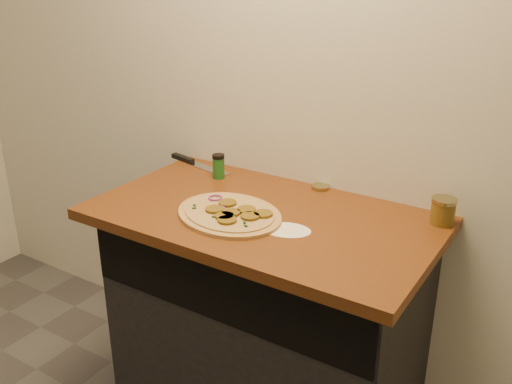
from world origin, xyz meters
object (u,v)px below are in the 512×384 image
Objects in this scene: pizza at (230,213)px; spice_shaker at (219,166)px; chefs_knife at (194,163)px; salsa_jar at (443,211)px.

spice_shaker is at bearing 131.79° from pizza.
chefs_knife is 1.06m from salsa_jar.
pizza is 0.38m from spice_shaker.
spice_shaker is (-0.25, 0.28, 0.04)m from pizza.
pizza is 5.43× the size of salsa_jar.
salsa_jar is (0.63, 0.33, 0.04)m from pizza.
salsa_jar is (1.06, -0.02, 0.04)m from chefs_knife.
chefs_knife is at bearing 158.19° from spice_shaker.
pizza is at bearing -48.21° from spice_shaker.
spice_shaker is (0.18, -0.07, 0.04)m from chefs_knife.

